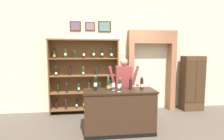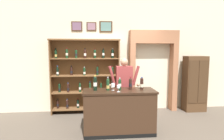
{
  "view_description": "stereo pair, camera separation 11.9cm",
  "coord_description": "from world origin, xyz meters",
  "views": [
    {
      "loc": [
        -0.7,
        -3.77,
        1.8
      ],
      "look_at": [
        -0.22,
        0.24,
        1.38
      ],
      "focal_mm": 28.53,
      "sensor_mm": 36.0,
      "label": 1
    },
    {
      "loc": [
        -0.58,
        -3.78,
        1.8
      ],
      "look_at": [
        -0.22,
        0.24,
        1.38
      ],
      "focal_mm": 28.53,
      "sensor_mm": 36.0,
      "label": 2
    }
  ],
  "objects": [
    {
      "name": "wine_shelf",
      "position": [
        -0.89,
        1.42,
        1.14
      ],
      "size": [
        2.0,
        0.34,
        2.15
      ],
      "color": "brown",
      "rests_on": "ground"
    },
    {
      "name": "tasting_bottle_riserva",
      "position": [
        -0.6,
        0.03,
        1.13
      ],
      "size": [
        0.08,
        0.08,
        0.33
      ],
      "color": "black",
      "rests_on": "tasting_counter"
    },
    {
      "name": "back_wall",
      "position": [
        -0.0,
        1.67,
        1.78
      ],
      "size": [
        12.0,
        0.19,
        3.57
      ],
      "color": "beige",
      "rests_on": "ground"
    },
    {
      "name": "wine_glass_center",
      "position": [
        -0.22,
        0.0,
        1.07
      ],
      "size": [
        0.08,
        0.08,
        0.16
      ],
      "color": "silver",
      "rests_on": "tasting_counter"
    },
    {
      "name": "tasting_bottle_chianti",
      "position": [
        0.17,
        0.05,
        1.1
      ],
      "size": [
        0.07,
        0.07,
        0.28
      ],
      "color": "black",
      "rests_on": "tasting_counter"
    },
    {
      "name": "tasting_counter",
      "position": [
        -0.08,
        -0.0,
        0.48
      ],
      "size": [
        1.58,
        0.59,
        0.97
      ],
      "color": "#382316",
      "rests_on": "ground"
    },
    {
      "name": "tasting_bottle_super_tuscan",
      "position": [
        -0.33,
        0.02,
        1.09
      ],
      "size": [
        0.07,
        0.07,
        0.3
      ],
      "color": "#19381E",
      "rests_on": "tasting_counter"
    },
    {
      "name": "tasting_bottle_rosso",
      "position": [
        0.43,
        0.04,
        1.1
      ],
      "size": [
        0.07,
        0.07,
        0.28
      ],
      "color": "black",
      "rests_on": "tasting_counter"
    },
    {
      "name": "archway_doorway",
      "position": [
        1.14,
        1.54,
        1.41
      ],
      "size": [
        1.45,
        0.45,
        2.42
      ],
      "color": "#9E6647",
      "rests_on": "ground"
    },
    {
      "name": "tasting_bottle_prosecco",
      "position": [
        -0.06,
        0.05,
        1.09
      ],
      "size": [
        0.07,
        0.07,
        0.27
      ],
      "color": "#19381E",
      "rests_on": "tasting_counter"
    },
    {
      "name": "shopkeeper",
      "position": [
        0.11,
        0.55,
        1.01
      ],
      "size": [
        0.8,
        0.22,
        1.64
      ],
      "color": "#2D3347",
      "rests_on": "ground"
    },
    {
      "name": "wine_glass_left",
      "position": [
        -0.12,
        -0.16,
        1.07
      ],
      "size": [
        0.07,
        0.07,
        0.15
      ],
      "color": "silver",
      "rests_on": "tasting_counter"
    },
    {
      "name": "side_cabinet",
      "position": [
        2.4,
        1.29,
        0.84
      ],
      "size": [
        0.63,
        0.39,
        1.67
      ],
      "color": "#4C331E",
      "rests_on": "ground"
    },
    {
      "name": "ground_plane",
      "position": [
        0.0,
        0.0,
        -0.01
      ],
      "size": [
        14.0,
        14.0,
        0.02
      ],
      "primitive_type": "cube",
      "color": "brown"
    }
  ]
}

